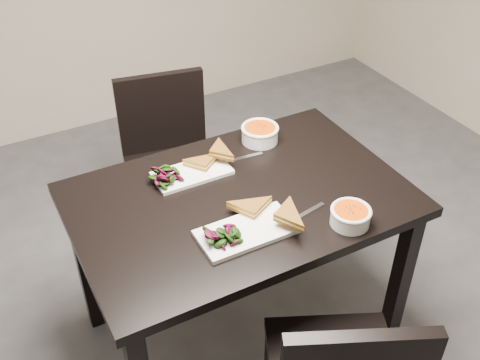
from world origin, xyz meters
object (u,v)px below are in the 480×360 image
Objects in this scene: plate_near at (247,231)px; chair_far at (169,153)px; soup_bowl_far at (260,133)px; table at (240,216)px; plate_far at (192,173)px; soup_bowl_near at (351,215)px.

chair_far is at bearing 84.79° from plate_near.
chair_far is 5.47× the size of soup_bowl_far.
table is 0.25m from plate_far.
chair_far reaches higher than plate_far.
chair_far reaches higher than plate_near.
chair_far is 0.62m from plate_far.
soup_bowl_near is (0.33, -0.12, 0.03)m from plate_near.
table is 0.77m from chair_far.
plate_near is 1.13× the size of plate_far.
table is 1.41× the size of chair_far.
chair_far is at bearing 103.15° from soup_bowl_near.
plate_far is (-0.36, 0.51, -0.03)m from soup_bowl_near.
soup_bowl_near is 0.62m from plate_far.
soup_bowl_far is (-0.01, 0.59, 0.00)m from soup_bowl_near.
plate_far is 1.87× the size of soup_bowl_far.
soup_bowl_near reaches higher than plate_far.
plate_near is 0.39m from plate_far.
soup_bowl_far reaches higher than plate_far.
plate_far is at bearing 116.81° from table.
chair_far is 0.60m from soup_bowl_far.
chair_far is at bearing 78.69° from plate_far.
plate_far is (-0.10, 0.20, 0.11)m from table.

